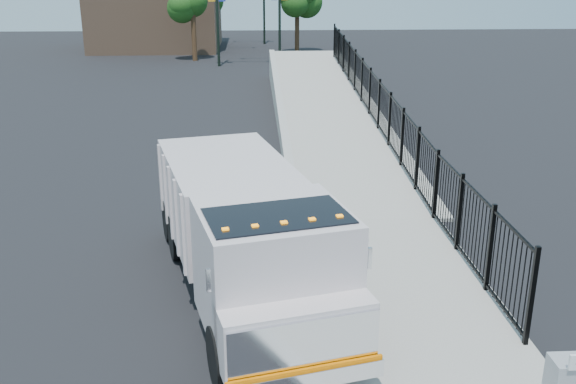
{
  "coord_description": "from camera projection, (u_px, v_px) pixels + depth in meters",
  "views": [
    {
      "loc": [
        -1.08,
        -11.43,
        6.29
      ],
      "look_at": [
        -0.37,
        2.0,
        1.6
      ],
      "focal_mm": 40.0,
      "sensor_mm": 36.0,
      "label": 1
    }
  ],
  "objects": [
    {
      "name": "tree_1",
      "position": [
        297.0,
        1.0,
        49.86
      ],
      "size": [
        2.26,
        2.26,
        5.13
      ],
      "color": "#382314",
      "rests_on": "ground"
    },
    {
      "name": "tree_0",
      "position": [
        193.0,
        4.0,
        45.16
      ],
      "size": [
        2.33,
        2.33,
        5.16
      ],
      "color": "#382314",
      "rests_on": "ground"
    },
    {
      "name": "worker",
      "position": [
        338.0,
        265.0,
        12.11
      ],
      "size": [
        0.5,
        0.69,
        1.75
      ],
      "primitive_type": "imported",
      "rotation": [
        0.0,
        0.0,
        1.43
      ],
      "color": "#521A13",
      "rests_on": "sidewalk"
    },
    {
      "name": "ramp",
      "position": [
        328.0,
        121.0,
        28.1
      ],
      "size": [
        3.95,
        24.06,
        3.19
      ],
      "primitive_type": "cube",
      "rotation": [
        0.06,
        0.0,
        0.0
      ],
      "color": "#9E998E",
      "rests_on": "ground"
    },
    {
      "name": "sidewalk",
      "position": [
        432.0,
        349.0,
        11.09
      ],
      "size": [
        3.55,
        12.0,
        0.12
      ],
      "primitive_type": "cube",
      "color": "#9E998E",
      "rests_on": "ground"
    },
    {
      "name": "truck",
      "position": [
        246.0,
        230.0,
        12.48
      ],
      "size": [
        4.26,
        8.07,
        2.64
      ],
      "rotation": [
        0.0,
        0.0,
        0.25
      ],
      "color": "black",
      "rests_on": "ground"
    },
    {
      "name": "curb",
      "position": [
        322.0,
        352.0,
        10.99
      ],
      "size": [
        0.3,
        12.0,
        0.16
      ],
      "primitive_type": "cube",
      "color": "#ADAAA3",
      "rests_on": "ground"
    },
    {
      "name": "light_pole_0",
      "position": [
        221.0,
        0.0,
        42.38
      ],
      "size": [
        3.78,
        0.22,
        8.0
      ],
      "color": "black",
      "rests_on": "ground"
    },
    {
      "name": "iron_fence",
      "position": [
        378.0,
        120.0,
        24.1
      ],
      "size": [
        0.1,
        28.0,
        1.8
      ],
      "primitive_type": "cube",
      "color": "black",
      "rests_on": "ground"
    },
    {
      "name": "ground",
      "position": [
        312.0,
        299.0,
        12.9
      ],
      "size": [
        120.0,
        120.0,
        0.0
      ],
      "primitive_type": "plane",
      "color": "black",
      "rests_on": "ground"
    }
  ]
}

